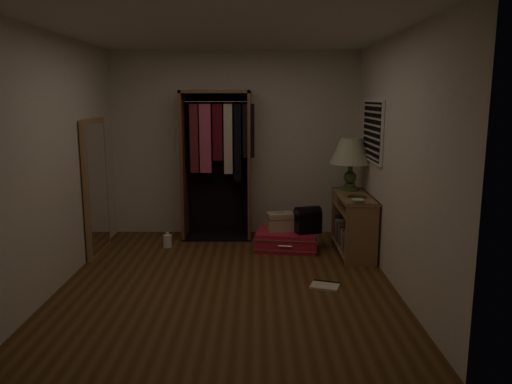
{
  "coord_description": "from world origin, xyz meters",
  "views": [
    {
      "loc": [
        0.31,
        -5.13,
        1.95
      ],
      "look_at": [
        0.3,
        0.95,
        0.8
      ],
      "focal_mm": 35.0,
      "sensor_mm": 36.0,
      "label": 1
    }
  ],
  "objects_px": {
    "train_case": "(280,222)",
    "white_jug": "(168,241)",
    "open_wardrobe": "(219,152)",
    "floor_mirror": "(96,187)",
    "console_bookshelf": "(353,222)",
    "pink_suitcase": "(287,240)",
    "table_lamp": "(351,152)",
    "black_bag": "(308,219)"
  },
  "relations": [
    {
      "from": "console_bookshelf",
      "to": "open_wardrobe",
      "type": "distance_m",
      "value": 2.06
    },
    {
      "from": "floor_mirror",
      "to": "table_lamp",
      "type": "distance_m",
      "value": 3.29
    },
    {
      "from": "white_jug",
      "to": "console_bookshelf",
      "type": "bearing_deg",
      "value": -4.56
    },
    {
      "from": "pink_suitcase",
      "to": "black_bag",
      "type": "relative_size",
      "value": 2.39
    },
    {
      "from": "console_bookshelf",
      "to": "pink_suitcase",
      "type": "bearing_deg",
      "value": 172.67
    },
    {
      "from": "console_bookshelf",
      "to": "pink_suitcase",
      "type": "height_order",
      "value": "console_bookshelf"
    },
    {
      "from": "black_bag",
      "to": "pink_suitcase",
      "type": "bearing_deg",
      "value": 148.37
    },
    {
      "from": "console_bookshelf",
      "to": "white_jug",
      "type": "bearing_deg",
      "value": 175.44
    },
    {
      "from": "console_bookshelf",
      "to": "white_jug",
      "type": "relative_size",
      "value": 5.56
    },
    {
      "from": "console_bookshelf",
      "to": "pink_suitcase",
      "type": "xyz_separation_m",
      "value": [
        -0.83,
        0.11,
        -0.27
      ]
    },
    {
      "from": "console_bookshelf",
      "to": "white_jug",
      "type": "distance_m",
      "value": 2.44
    },
    {
      "from": "floor_mirror",
      "to": "black_bag",
      "type": "bearing_deg",
      "value": 1.95
    },
    {
      "from": "pink_suitcase",
      "to": "white_jug",
      "type": "height_order",
      "value": "pink_suitcase"
    },
    {
      "from": "open_wardrobe",
      "to": "train_case",
      "type": "bearing_deg",
      "value": -34.48
    },
    {
      "from": "pink_suitcase",
      "to": "white_jug",
      "type": "bearing_deg",
      "value": -175.02
    },
    {
      "from": "pink_suitcase",
      "to": "table_lamp",
      "type": "bearing_deg",
      "value": 21.68
    },
    {
      "from": "white_jug",
      "to": "floor_mirror",
      "type": "bearing_deg",
      "value": -163.73
    },
    {
      "from": "table_lamp",
      "to": "white_jug",
      "type": "distance_m",
      "value": 2.68
    },
    {
      "from": "white_jug",
      "to": "pink_suitcase",
      "type": "bearing_deg",
      "value": -3.09
    },
    {
      "from": "open_wardrobe",
      "to": "console_bookshelf",
      "type": "bearing_deg",
      "value": -22.38
    },
    {
      "from": "pink_suitcase",
      "to": "train_case",
      "type": "relative_size",
      "value": 2.31
    },
    {
      "from": "console_bookshelf",
      "to": "train_case",
      "type": "relative_size",
      "value": 2.98
    },
    {
      "from": "console_bookshelf",
      "to": "pink_suitcase",
      "type": "distance_m",
      "value": 0.88
    },
    {
      "from": "train_case",
      "to": "white_jug",
      "type": "xyz_separation_m",
      "value": [
        -1.49,
        0.04,
        -0.27
      ]
    },
    {
      "from": "open_wardrobe",
      "to": "floor_mirror",
      "type": "height_order",
      "value": "open_wardrobe"
    },
    {
      "from": "floor_mirror",
      "to": "pink_suitcase",
      "type": "height_order",
      "value": "floor_mirror"
    },
    {
      "from": "open_wardrobe",
      "to": "floor_mirror",
      "type": "distance_m",
      "value": 1.71
    },
    {
      "from": "console_bookshelf",
      "to": "black_bag",
      "type": "xyz_separation_m",
      "value": [
        -0.57,
        0.04,
        0.03
      ]
    },
    {
      "from": "black_bag",
      "to": "table_lamp",
      "type": "xyz_separation_m",
      "value": [
        0.58,
        0.27,
        0.83
      ]
    },
    {
      "from": "console_bookshelf",
      "to": "table_lamp",
      "type": "xyz_separation_m",
      "value": [
        0.0,
        0.31,
        0.86
      ]
    },
    {
      "from": "pink_suitcase",
      "to": "table_lamp",
      "type": "xyz_separation_m",
      "value": [
        0.84,
        0.2,
        1.13
      ]
    },
    {
      "from": "open_wardrobe",
      "to": "white_jug",
      "type": "height_order",
      "value": "open_wardrobe"
    },
    {
      "from": "pink_suitcase",
      "to": "train_case",
      "type": "bearing_deg",
      "value": 162.05
    },
    {
      "from": "floor_mirror",
      "to": "pink_suitcase",
      "type": "distance_m",
      "value": 2.52
    },
    {
      "from": "table_lamp",
      "to": "floor_mirror",
      "type": "bearing_deg",
      "value": -173.68
    },
    {
      "from": "console_bookshelf",
      "to": "train_case",
      "type": "xyz_separation_m",
      "value": [
        -0.92,
        0.15,
        -0.03
      ]
    },
    {
      "from": "black_bag",
      "to": "white_jug",
      "type": "height_order",
      "value": "black_bag"
    },
    {
      "from": "open_wardrobe",
      "to": "black_bag",
      "type": "bearing_deg",
      "value": -29.94
    },
    {
      "from": "pink_suitcase",
      "to": "train_case",
      "type": "distance_m",
      "value": 0.26
    },
    {
      "from": "pink_suitcase",
      "to": "table_lamp",
      "type": "height_order",
      "value": "table_lamp"
    },
    {
      "from": "open_wardrobe",
      "to": "pink_suitcase",
      "type": "bearing_deg",
      "value": -33.77
    },
    {
      "from": "open_wardrobe",
      "to": "floor_mirror",
      "type": "relative_size",
      "value": 1.21
    }
  ]
}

